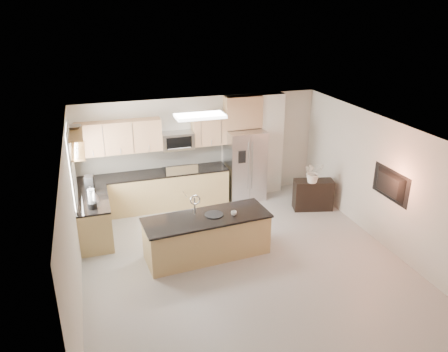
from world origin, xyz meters
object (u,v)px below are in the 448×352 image
object	(u,v)px
television	(387,185)
coffee_maker	(90,184)
bowl	(74,127)
flower_vase	(314,167)
kettle	(94,196)
refrigerator	(245,165)
blender	(92,200)
cup	(234,213)
microwave	(178,141)
platter	(214,215)
range	(180,187)
credenza	(313,195)
island	(207,236)

from	to	relation	value
television	coffee_maker	bearing A→B (deg)	66.13
bowl	flower_vase	bearing A→B (deg)	-5.91
kettle	coffee_maker	distance (m)	0.56
kettle	television	distance (m)	5.87
refrigerator	blender	world-z (taller)	refrigerator
cup	microwave	bearing A→B (deg)	101.27
blender	coffee_maker	bearing A→B (deg)	91.29
platter	bowl	world-z (taller)	bowl
range	bowl	world-z (taller)	bowl
cup	television	size ratio (longest dim) A/B	0.10
refrigerator	kettle	bearing A→B (deg)	-162.72
refrigerator	television	bearing A→B (deg)	-58.96
kettle	flower_vase	size ratio (longest dim) A/B	0.36
cup	television	xyz separation A→B (m)	(2.98, -0.60, 0.46)
platter	flower_vase	size ratio (longest dim) A/B	0.48
range	flower_vase	world-z (taller)	flower_vase
microwave	credenza	distance (m)	3.51
platter	television	xyz separation A→B (m)	(3.35, -0.72, 0.49)
refrigerator	credenza	size ratio (longest dim) A/B	1.92
island	coffee_maker	distance (m)	2.83
bowl	flower_vase	xyz separation A→B (m)	(5.17, -0.54, -1.26)
flower_vase	television	world-z (taller)	television
island	credenza	distance (m)	3.25
platter	cup	bearing A→B (deg)	-18.45
kettle	bowl	xyz separation A→B (m)	(-0.23, 0.47, 1.34)
range	cup	distance (m)	2.61
credenza	television	distance (m)	2.23
credenza	blender	bearing A→B (deg)	-161.98
flower_vase	island	bearing A→B (deg)	-158.20
refrigerator	credenza	bearing A→B (deg)	-40.24
coffee_maker	television	distance (m)	6.14
credenza	coffee_maker	xyz separation A→B (m)	(-5.10, 0.55, 0.71)
range	blender	xyz separation A→B (m)	(-2.07, -1.53, 0.63)
kettle	coffee_maker	bearing A→B (deg)	97.22
credenza	blender	distance (m)	5.14
range	refrigerator	size ratio (longest dim) A/B	0.64
coffee_maker	television	world-z (taller)	television
microwave	blender	bearing A→B (deg)	-141.44
platter	microwave	bearing A→B (deg)	93.65
credenza	cup	bearing A→B (deg)	-137.50
bowl	refrigerator	bearing A→B (deg)	9.83
television	credenza	bearing A→B (deg)	14.59
coffee_maker	bowl	size ratio (longest dim) A/B	0.95
microwave	flower_vase	bearing A→B (deg)	-25.31
blender	kettle	distance (m)	0.35
credenza	television	size ratio (longest dim) A/B	0.86
refrigerator	bowl	xyz separation A→B (m)	(-3.91, -0.68, 1.49)
platter	television	size ratio (longest dim) A/B	0.34
kettle	blender	bearing A→B (deg)	-98.43
island	cup	xyz separation A→B (m)	(0.52, -0.10, 0.47)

